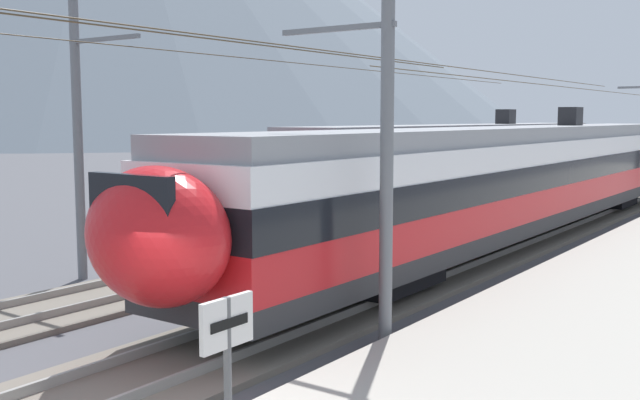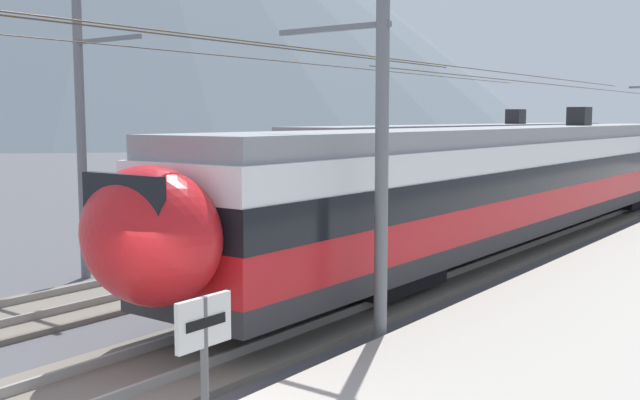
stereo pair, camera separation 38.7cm
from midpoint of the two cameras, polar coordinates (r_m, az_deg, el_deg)
train_near_platform at (r=25.23m, az=15.93°, el=1.77°), size 33.01×3.01×4.27m
train_far_track at (r=33.16m, az=12.17°, el=2.89°), size 27.14×2.88×4.27m
catenary_mast_mid at (r=13.20m, az=5.08°, el=6.96°), size 44.51×2.45×8.29m
catenary_mast_far_side at (r=19.66m, az=-17.16°, el=6.54°), size 44.51×2.54×8.26m
platform_sign at (r=7.42m, az=-7.40°, el=-11.59°), size 0.70×0.08×2.10m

